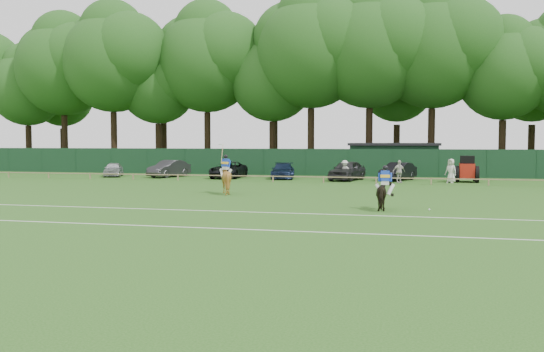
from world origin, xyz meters
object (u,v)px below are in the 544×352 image
(sedan_navy, at_px, (283,171))
(hatch_grey, at_px, (347,170))
(utility_shed, at_px, (394,159))
(tractor, at_px, (467,170))
(spectator_left, at_px, (345,171))
(sedan_silver, at_px, (114,169))
(spectator_mid, at_px, (399,172))
(suv_black, at_px, (228,170))
(sedan_grey, at_px, (169,169))
(horse_dark, at_px, (385,194))
(estate_black, at_px, (398,171))
(horse_chestnut, at_px, (226,179))
(spectator_right, at_px, (451,171))
(polo_ball, at_px, (429,210))

(sedan_navy, height_order, hatch_grey, hatch_grey)
(utility_shed, bearing_deg, tractor, -56.08)
(spectator_left, bearing_deg, sedan_silver, -163.23)
(spectator_mid, xyz_separation_m, utility_shed, (-0.64, 10.68, 0.66))
(suv_black, xyz_separation_m, tractor, (19.78, -0.69, 0.27))
(suv_black, bearing_deg, sedan_grey, 179.01)
(suv_black, bearing_deg, horse_dark, -56.98)
(sedan_grey, xyz_separation_m, spectator_mid, (20.18, -2.70, 0.12))
(estate_black, distance_m, spectator_left, 4.54)
(tractor, bearing_deg, horse_chestnut, -134.58)
(hatch_grey, bearing_deg, sedan_navy, -174.10)
(hatch_grey, bearing_deg, horse_chestnut, -98.51)
(spectator_right, height_order, tractor, tractor)
(suv_black, xyz_separation_m, polo_ball, (16.30, -20.57, -0.67))
(sedan_grey, bearing_deg, estate_black, 14.27)
(spectator_right, bearing_deg, hatch_grey, -155.40)
(horse_dark, relative_size, estate_black, 0.40)
(hatch_grey, relative_size, spectator_right, 2.56)
(horse_chestnut, relative_size, hatch_grey, 0.39)
(sedan_navy, height_order, polo_ball, sedan_navy)
(suv_black, relative_size, spectator_left, 3.05)
(sedan_silver, distance_m, polo_ball, 33.71)
(sedan_silver, bearing_deg, sedan_navy, -20.01)
(sedan_grey, distance_m, estate_black, 20.05)
(sedan_silver, xyz_separation_m, sedan_navy, (15.64, 0.64, 0.02))
(sedan_grey, bearing_deg, tractor, 12.40)
(tractor, bearing_deg, horse_dark, -102.35)
(spectator_left, distance_m, tractor, 9.49)
(sedan_grey, xyz_separation_m, suv_black, (5.56, 0.04, -0.04))
(sedan_silver, distance_m, spectator_left, 21.18)
(horse_chestnut, xyz_separation_m, utility_shed, (9.43, 22.63, 0.60))
(sedan_silver, xyz_separation_m, polo_ball, (27.08, -20.06, -0.61))
(estate_black, relative_size, spectator_right, 2.38)
(spectator_left, height_order, utility_shed, utility_shed)
(suv_black, height_order, estate_black, estate_black)
(tractor, bearing_deg, utility_shed, 126.78)
(estate_black, bearing_deg, tractor, 13.88)
(horse_chestnut, distance_m, spectator_left, 14.15)
(estate_black, bearing_deg, sedan_navy, -157.79)
(spectator_mid, bearing_deg, sedan_grey, 142.49)
(sedan_grey, height_order, utility_shed, utility_shed)
(spectator_left, relative_size, spectator_mid, 0.96)
(spectator_left, bearing_deg, sedan_grey, -166.06)
(estate_black, height_order, tractor, tractor)
(horse_dark, relative_size, sedan_grey, 0.39)
(horse_chestnut, bearing_deg, spectator_right, -120.11)
(sedan_silver, bearing_deg, hatch_grey, -22.85)
(spectator_left, bearing_deg, sedan_navy, -179.04)
(sedan_navy, bearing_deg, horse_dark, -75.32)
(sedan_grey, height_order, spectator_right, spectator_right)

